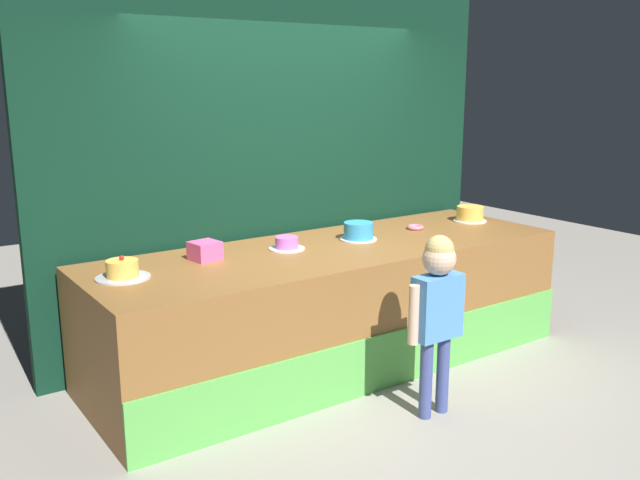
# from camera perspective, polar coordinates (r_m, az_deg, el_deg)

# --- Properties ---
(ground_plane) EXTENTS (12.00, 12.00, 0.00)m
(ground_plane) POSITION_cam_1_polar(r_m,az_deg,el_deg) (4.89, 5.05, -12.14)
(ground_plane) COLOR gray
(stage_platform) EXTENTS (3.59, 1.19, 0.89)m
(stage_platform) POSITION_cam_1_polar(r_m,az_deg,el_deg) (5.15, 1.01, -5.45)
(stage_platform) COLOR brown
(stage_platform) RESTS_ON ground_plane
(curtain_backdrop) EXTENTS (3.96, 0.08, 3.08)m
(curtain_backdrop) POSITION_cam_1_polar(r_m,az_deg,el_deg) (5.48, -3.19, 7.42)
(curtain_backdrop) COLOR black
(curtain_backdrop) RESTS_ON ground_plane
(child_figure) EXTENTS (0.45, 0.21, 1.17)m
(child_figure) POSITION_cam_1_polar(r_m,az_deg,el_deg) (4.31, 9.66, -4.98)
(child_figure) COLOR #3F4C8C
(child_figure) RESTS_ON ground_plane
(pink_box) EXTENTS (0.21, 0.20, 0.13)m
(pink_box) POSITION_cam_1_polar(r_m,az_deg,el_deg) (4.72, -9.48, -0.88)
(pink_box) COLOR #F1589B
(pink_box) RESTS_ON stage_platform
(donut) EXTENTS (0.14, 0.14, 0.03)m
(donut) POSITION_cam_1_polar(r_m,az_deg,el_deg) (5.67, 7.87, 1.05)
(donut) COLOR pink
(donut) RESTS_ON stage_platform
(cake_far_left) EXTENTS (0.33, 0.33, 0.14)m
(cake_far_left) POSITION_cam_1_polar(r_m,az_deg,el_deg) (4.40, -15.98, -2.42)
(cake_far_left) COLOR silver
(cake_far_left) RESTS_ON stage_platform
(cake_center_left) EXTENTS (0.26, 0.26, 0.09)m
(cake_center_left) POSITION_cam_1_polar(r_m,az_deg,el_deg) (4.96, -2.77, -0.32)
(cake_center_left) COLOR white
(cake_center_left) RESTS_ON stage_platform
(cake_center_right) EXTENTS (0.28, 0.28, 0.13)m
(cake_center_right) POSITION_cam_1_polar(r_m,az_deg,el_deg) (5.25, 3.19, 0.72)
(cake_center_right) COLOR silver
(cake_center_right) RESTS_ON stage_platform
(cake_far_right) EXTENTS (0.28, 0.28, 0.13)m
(cake_far_right) POSITION_cam_1_polar(r_m,az_deg,el_deg) (6.07, 12.28, 2.11)
(cake_far_right) COLOR white
(cake_far_right) RESTS_ON stage_platform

